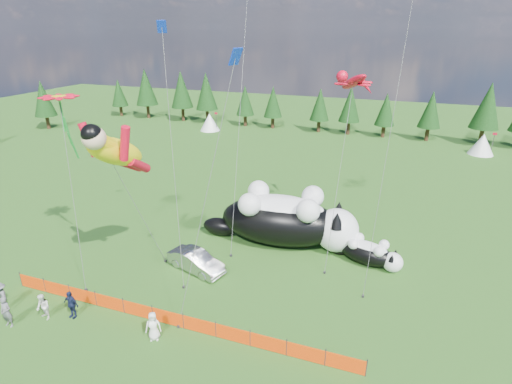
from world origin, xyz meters
TOP-DOWN VIEW (x-y plane):
  - ground at (0.00, 0.00)m, footprint 160.00×160.00m
  - safety_fence at (0.00, -3.00)m, footprint 22.06×0.06m
  - tree_line at (0.00, 45.00)m, footprint 90.00×4.00m
  - festival_tents at (11.00, 40.00)m, footprint 50.00×3.20m
  - cat_large at (3.85, 8.31)m, footprint 12.45×5.11m
  - cat_small at (10.29, 7.41)m, footprint 5.20×2.79m
  - car at (-1.08, 2.54)m, footprint 4.61×2.71m
  - spectator_a at (-8.51, -6.11)m, footprint 0.72×0.48m
  - spectator_b at (-7.04, -4.96)m, footprint 0.91×0.70m
  - spectator_c at (-5.65, -4.27)m, footprint 1.06×0.57m
  - spectator_d at (-10.10, -5.08)m, footprint 1.31×1.14m
  - spectator_e at (-0.13, -4.23)m, footprint 0.99×0.85m
  - superhero_kite at (-4.53, 0.06)m, footprint 5.00×5.43m
  - gecko_kite at (7.63, 11.21)m, footprint 4.86×9.09m
  - flower_kite at (-8.98, 0.94)m, footprint 3.86×4.54m
  - diamond_kite_a at (-3.62, 4.75)m, footprint 3.48×4.97m
  - diamond_kite_c at (3.76, -1.65)m, footprint 3.56×2.06m

SIDE VIEW (x-z plane):
  - ground at x=0.00m, z-range 0.00..0.00m
  - safety_fence at x=0.00m, z-range -0.05..1.05m
  - car at x=-1.08m, z-range 0.00..1.44m
  - spectator_b at x=-7.04m, z-range 0.00..1.66m
  - spectator_e at x=-0.13m, z-range 0.00..1.72m
  - spectator_c at x=-5.65m, z-range 0.00..1.77m
  - spectator_d at x=-10.10m, z-range 0.00..1.81m
  - cat_small at x=10.29m, z-range -0.05..1.86m
  - spectator_a at x=-8.51m, z-range 0.00..1.93m
  - festival_tents at x=11.00m, z-range 0.00..2.80m
  - cat_large at x=3.85m, z-range -0.11..4.38m
  - tree_line at x=0.00m, z-range 0.00..8.00m
  - superhero_kite at x=-4.53m, z-range 3.23..14.77m
  - flower_kite at x=-8.98m, z-range 5.52..17.77m
  - gecko_kite at x=7.63m, z-range 5.28..19.11m
  - diamond_kite_c at x=3.76m, z-range 6.28..21.75m
  - diamond_kite_a at x=-3.62m, z-range 6.69..23.61m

